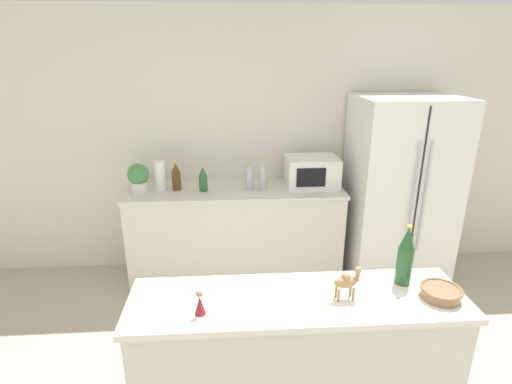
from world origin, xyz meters
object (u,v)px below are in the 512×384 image
refrigerator (399,192)px  microwave (312,172)px  potted_plant (138,177)px  back_bottle_3 (249,177)px  wine_bottle (405,256)px  back_bottle_0 (262,175)px  wise_man_figurine_blue (200,304)px  back_bottle_2 (203,179)px  paper_towel_roll (160,176)px  back_bottle_1 (176,177)px  camel_figurine (347,281)px  fruit_bowl (441,292)px

refrigerator → microwave: size_ratio=3.71×
potted_plant → back_bottle_3: (1.00, 0.00, -0.02)m
microwave → wine_bottle: wine_bottle is taller
back_bottle_0 → wise_man_figurine_blue: size_ratio=2.39×
back_bottle_0 → back_bottle_2: back_bottle_0 is taller
refrigerator → paper_towel_roll: size_ratio=6.60×
back_bottle_1 → wine_bottle: (1.39, -1.76, 0.09)m
back_bottle_1 → back_bottle_2: bearing=-11.3°
back_bottle_1 → camel_figurine: size_ratio=1.56×
refrigerator → fruit_bowl: refrigerator is taller
paper_towel_roll → wise_man_figurine_blue: (0.49, -1.96, -0.02)m
back_bottle_2 → wise_man_figurine_blue: back_bottle_2 is taller
camel_figurine → microwave: bearing=83.6°
refrigerator → paper_towel_roll: refrigerator is taller
paper_towel_roll → wise_man_figurine_blue: size_ratio=2.12×
potted_plant → back_bottle_1: (0.33, 0.04, -0.01)m
potted_plant → back_bottle_0: 1.12m
microwave → back_bottle_1: microwave is taller
wine_bottle → microwave: bearing=94.0°
back_bottle_3 → potted_plant: bearing=-179.9°
potted_plant → back_bottle_1: back_bottle_1 is taller
wise_man_figurine_blue → back_bottle_3: bearing=80.3°
potted_plant → fruit_bowl: size_ratio=1.31×
back_bottle_2 → back_bottle_3: (0.42, 0.01, 0.01)m
back_bottle_0 → back_bottle_1: 0.79m
wine_bottle → camel_figurine: (-0.34, -0.12, -0.06)m
wine_bottle → potted_plant: bearing=135.0°
potted_plant → microwave: (1.59, 0.06, -0.00)m
refrigerator → potted_plant: 2.42m
camel_figurine → back_bottle_2: bearing=113.7°
back_bottle_0 → back_bottle_2: 0.54m
potted_plant → wine_bottle: (1.72, -1.72, 0.08)m
potted_plant → back_bottle_0: (1.12, -0.03, 0.00)m
camel_figurine → wise_man_figurine_blue: camel_figurine is taller
back_bottle_0 → wise_man_figurine_blue: (-0.45, -1.89, -0.03)m
wine_bottle → fruit_bowl: 0.23m
potted_plant → refrigerator: bearing=-1.0°
camel_figurine → wise_man_figurine_blue: bearing=-174.0°
back_bottle_2 → fruit_bowl: back_bottle_2 is taller
refrigerator → fruit_bowl: 1.91m
paper_towel_roll → back_bottle_0: size_ratio=0.89×
back_bottle_1 → fruit_bowl: size_ratio=1.32×
potted_plant → camel_figurine: potted_plant is taller
back_bottle_1 → wine_bottle: size_ratio=0.81×
paper_towel_roll → wine_bottle: 2.34m
refrigerator → paper_towel_roll: (-2.23, 0.09, 0.18)m
refrigerator → back_bottle_0: refrigerator is taller
potted_plant → back_bottle_1: bearing=6.3°
refrigerator → back_bottle_0: bearing=179.2°
back_bottle_1 → back_bottle_2: (0.25, -0.05, -0.01)m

